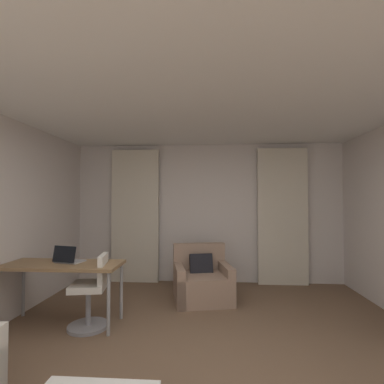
{
  "coord_description": "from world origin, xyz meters",
  "views": [
    {
      "loc": [
        0.07,
        -2.51,
        1.55
      ],
      "look_at": [
        -0.2,
        1.48,
        1.66
      ],
      "focal_mm": 27.07,
      "sensor_mm": 36.0,
      "label": 1
    }
  ],
  "objects_px": {
    "armchair": "(202,282)",
    "desk": "(63,269)",
    "desk_chair": "(92,295)",
    "laptop": "(68,259)"
  },
  "relations": [
    {
      "from": "armchair",
      "to": "desk_chair",
      "type": "relative_size",
      "value": 1.12
    },
    {
      "from": "desk",
      "to": "laptop",
      "type": "distance_m",
      "value": 0.13
    },
    {
      "from": "laptop",
      "to": "desk_chair",
      "type": "bearing_deg",
      "value": -15.26
    },
    {
      "from": "armchair",
      "to": "laptop",
      "type": "distance_m",
      "value": 1.99
    },
    {
      "from": "armchair",
      "to": "desk",
      "type": "distance_m",
      "value": 2.02
    },
    {
      "from": "armchair",
      "to": "desk_chair",
      "type": "bearing_deg",
      "value": -140.61
    },
    {
      "from": "armchair",
      "to": "laptop",
      "type": "xyz_separation_m",
      "value": [
        -1.65,
        -0.98,
        0.53
      ]
    },
    {
      "from": "armchair",
      "to": "desk_chair",
      "type": "height_order",
      "value": "desk_chair"
    },
    {
      "from": "armchair",
      "to": "desk_chair",
      "type": "xyz_separation_m",
      "value": [
        -1.3,
        -1.07,
        0.12
      ]
    },
    {
      "from": "armchair",
      "to": "desk",
      "type": "xyz_separation_m",
      "value": [
        -1.7,
        -1.02,
        0.42
      ]
    }
  ]
}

